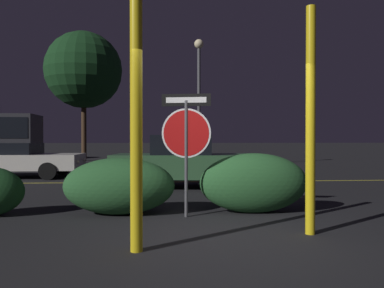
% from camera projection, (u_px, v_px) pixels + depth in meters
% --- Properties ---
extents(ground_plane, '(260.00, 260.00, 0.00)m').
position_uv_depth(ground_plane, '(224.00, 237.00, 5.33)').
color(ground_plane, black).
extents(road_center_stripe, '(43.71, 0.12, 0.01)m').
position_uv_depth(road_center_stripe, '(191.00, 182.00, 12.22)').
color(road_center_stripe, gold).
rests_on(road_center_stripe, ground_plane).
extents(stop_sign, '(0.88, 0.19, 2.21)m').
position_uv_depth(stop_sign, '(186.00, 132.00, 6.69)').
color(stop_sign, '#4C4C51').
rests_on(stop_sign, ground_plane).
extents(yellow_pole_left, '(0.15, 0.15, 3.15)m').
position_uv_depth(yellow_pole_left, '(136.00, 125.00, 4.63)').
color(yellow_pole_left, yellow).
rests_on(yellow_pole_left, ground_plane).
extents(yellow_pole_right, '(0.14, 0.14, 3.34)m').
position_uv_depth(yellow_pole_right, '(311.00, 120.00, 5.48)').
color(yellow_pole_right, yellow).
rests_on(yellow_pole_right, ground_plane).
extents(hedge_bush_2, '(2.05, 1.06, 1.05)m').
position_uv_depth(hedge_bush_2, '(119.00, 186.00, 6.94)').
color(hedge_bush_2, '#285B2D').
rests_on(hedge_bush_2, ground_plane).
extents(hedge_bush_3, '(2.07, 0.83, 1.13)m').
position_uv_depth(hedge_bush_3, '(254.00, 183.00, 7.10)').
color(hedge_bush_3, '#285B2D').
rests_on(hedge_bush_3, ground_plane).
extents(passing_car_2, '(4.81, 2.06, 1.25)m').
position_uv_depth(passing_car_2, '(14.00, 159.00, 13.60)').
color(passing_car_2, silver).
rests_on(passing_car_2, ground_plane).
extents(passing_car_3, '(4.40, 2.12, 1.51)m').
position_uv_depth(passing_car_3, '(186.00, 162.00, 10.79)').
color(passing_car_3, '#335B38').
rests_on(passing_car_3, ground_plane).
extents(street_lamp, '(0.46, 0.46, 6.30)m').
position_uv_depth(street_lamp, '(199.00, 83.00, 18.35)').
color(street_lamp, '#4C4C51').
rests_on(street_lamp, ground_plane).
extents(tree_1, '(4.90, 4.90, 8.29)m').
position_uv_depth(tree_1, '(84.00, 70.00, 24.05)').
color(tree_1, '#422D1E').
rests_on(tree_1, ground_plane).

